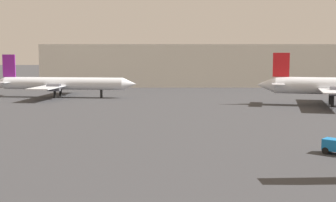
# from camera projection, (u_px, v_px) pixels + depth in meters

# --- Properties ---
(airplane_distant) EXTENTS (26.15, 20.29, 8.72)m
(airplane_distant) POSITION_uv_depth(u_px,v_px,m) (336.00, 86.00, 74.85)
(airplane_distant) COLOR silver
(airplane_distant) RESTS_ON ground_plane
(airplane_far_left) EXTENTS (28.98, 21.29, 8.35)m
(airplane_far_left) POSITION_uv_depth(u_px,v_px,m) (62.00, 83.00, 89.13)
(airplane_far_left) COLOR silver
(airplane_far_left) RESTS_ON ground_plane
(terminal_building) EXTENTS (95.76, 19.59, 10.73)m
(terminal_building) POSITION_uv_depth(u_px,v_px,m) (227.00, 65.00, 122.84)
(terminal_building) COLOR beige
(terminal_building) RESTS_ON ground_plane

